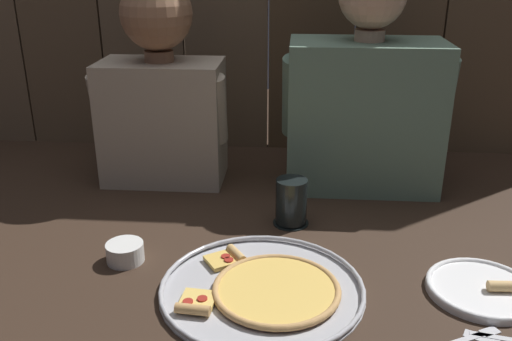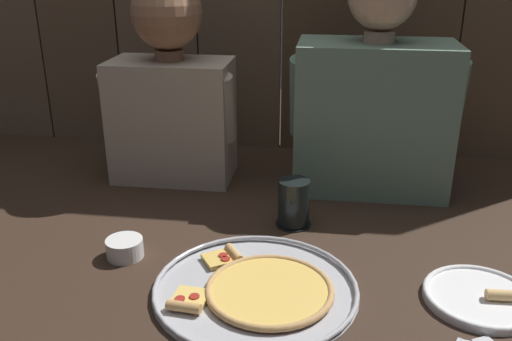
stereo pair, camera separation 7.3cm
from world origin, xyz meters
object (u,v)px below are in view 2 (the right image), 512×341
object	(u,v)px
pizza_tray	(259,288)
dipping_bowl	(125,247)
diner_left	(171,84)
dinner_plate	(481,297)
drinking_glass	(294,203)
diner_right	(375,94)

from	to	relation	value
pizza_tray	dipping_bowl	size ratio (longest dim) A/B	5.02
dipping_bowl	diner_left	size ratio (longest dim) A/B	0.14
dinner_plate	drinking_glass	size ratio (longest dim) A/B	1.84
drinking_glass	diner_left	xyz separation A→B (m)	(-0.38, 0.27, 0.22)
diner_right	dinner_plate	bearing A→B (deg)	-70.06
pizza_tray	dinner_plate	bearing A→B (deg)	4.24
pizza_tray	dinner_plate	distance (m)	0.43
pizza_tray	diner_left	world-z (taller)	diner_left
dinner_plate	dipping_bowl	xyz separation A→B (m)	(-0.75, 0.06, 0.01)
dinner_plate	drinking_glass	world-z (taller)	drinking_glass
pizza_tray	drinking_glass	size ratio (longest dim) A/B	3.48
dipping_bowl	diner_right	size ratio (longest dim) A/B	0.13
dinner_plate	diner_left	bearing A→B (deg)	144.88
dinner_plate	diner_left	world-z (taller)	diner_left
dipping_bowl	diner_right	bearing A→B (deg)	40.58
dinner_plate	pizza_tray	bearing A→B (deg)	-175.76
pizza_tray	dipping_bowl	world-z (taller)	dipping_bowl
diner_right	dipping_bowl	bearing A→B (deg)	-139.42
diner_left	diner_right	xyz separation A→B (m)	(0.57, -0.00, -0.01)
dinner_plate	diner_left	xyz separation A→B (m)	(-0.76, 0.54, 0.27)
drinking_glass	dipping_bowl	xyz separation A→B (m)	(-0.36, -0.21, -0.03)
diner_left	diner_right	distance (m)	0.57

